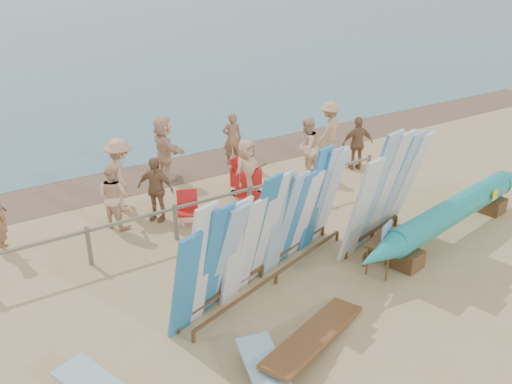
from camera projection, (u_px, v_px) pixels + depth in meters
ground at (245, 304)px, 10.25m from camera, size 160.00×160.00×0.00m
wet_sand_strip at (115, 181)px, 15.77m from camera, size 40.00×2.60×0.01m
fence at (175, 215)px, 12.30m from camera, size 12.08×0.08×0.90m
main_surfboard_rack at (269, 232)px, 10.54m from camera, size 4.88×2.03×2.47m
side_surfboard_rack at (386, 193)px, 11.80m from camera, size 2.58×1.29×2.87m
outrigger_canoe at (455, 211)px, 12.44m from camera, size 7.11×1.82×1.01m
vendor_table at (384, 255)px, 11.19m from camera, size 0.99×0.86×1.11m
flat_board_c at (314, 344)px, 9.20m from camera, size 2.70×1.56×0.39m
beach_chair_left at (188, 214)px, 13.25m from camera, size 0.67×0.68×0.80m
beach_chair_right at (248, 197)px, 14.09m from camera, size 0.70×0.71×0.89m
stroller at (246, 181)px, 14.63m from camera, size 0.80×0.92×1.06m
beachgoer_5 at (164, 148)px, 15.59m from camera, size 0.57×1.74×1.88m
beachgoer_9 at (329, 130)px, 17.24m from camera, size 1.28×0.96×1.84m
beachgoer_2 at (114, 196)px, 12.86m from camera, size 0.71×0.86×1.60m
beachgoer_4 at (155, 189)px, 13.20m from camera, size 0.92×1.00×1.63m
beachgoer_10 at (358, 144)px, 16.30m from camera, size 1.06×0.76×1.65m
beachgoer_7 at (232, 139)px, 16.74m from camera, size 0.68×0.54×1.65m
beachgoer_3 at (121, 175)px, 13.68m from camera, size 0.60×1.26×1.90m
beachgoer_8 at (306, 147)px, 15.80m from camera, size 0.96×0.68×1.78m
beachgoer_6 at (246, 171)px, 14.19m from camera, size 0.91×0.63×1.70m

